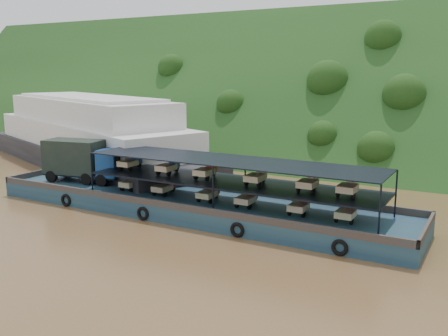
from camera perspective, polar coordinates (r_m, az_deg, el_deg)
The scene contains 4 objects.
ground at distance 38.22m, azimuth 0.42°, elevation -5.75°, with size 160.00×160.00×0.00m, color brown.
hillside at distance 71.16m, azimuth 14.57°, elevation 1.77°, with size 140.00×28.00×28.00m, color #173714.
cargo_barge at distance 40.16m, azimuth -5.39°, elevation -3.13°, with size 35.00×7.18×4.96m.
passenger_ferry at distance 60.78m, azimuth -15.18°, elevation 3.58°, with size 41.38×24.15×8.20m.
Camera 1 is at (17.66, -32.04, 11.06)m, focal length 40.00 mm.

